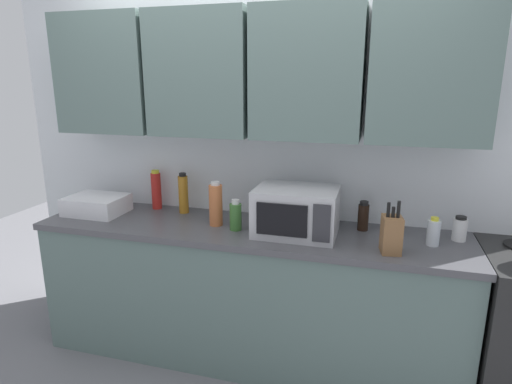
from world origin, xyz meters
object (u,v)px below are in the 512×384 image
(microwave, at_px, (296,211))
(bottle_amber_vinegar, at_px, (183,194))
(dish_rack, at_px, (97,205))
(bottle_green_oil, at_px, (236,216))
(knife_block, at_px, (391,234))
(bottle_spice_jar, at_px, (216,205))
(bottle_white_jar, at_px, (460,229))
(bottle_red_sauce, at_px, (156,190))
(bottle_clear_tall, at_px, (433,232))
(bottle_soy_dark, at_px, (363,216))

(microwave, relative_size, bottle_amber_vinegar, 1.71)
(dish_rack, bearing_deg, bottle_green_oil, -3.06)
(knife_block, distance_m, bottle_spice_jar, 1.07)
(dish_rack, relative_size, bottle_green_oil, 1.98)
(bottle_spice_jar, relative_size, bottle_white_jar, 1.95)
(bottle_green_oil, relative_size, bottle_red_sauce, 0.69)
(dish_rack, distance_m, bottle_white_jar, 2.32)
(bottle_green_oil, height_order, bottle_spice_jar, bottle_spice_jar)
(knife_block, distance_m, bottle_clear_tall, 0.29)
(bottle_green_oil, xyz_separation_m, bottle_spice_jar, (-0.15, 0.05, 0.05))
(microwave, bearing_deg, bottle_spice_jar, 178.23)
(microwave, distance_m, bottle_spice_jar, 0.52)
(bottle_soy_dark, relative_size, bottle_red_sauce, 0.66)
(bottle_white_jar, bearing_deg, knife_block, -142.41)
(dish_rack, height_order, knife_block, knife_block)
(bottle_clear_tall, xyz_separation_m, bottle_white_jar, (0.15, 0.12, -0.01))
(bottle_spice_jar, distance_m, bottle_soy_dark, 0.91)
(bottle_spice_jar, bearing_deg, knife_block, -8.63)
(knife_block, relative_size, bottle_spice_jar, 1.03)
(bottle_clear_tall, xyz_separation_m, bottle_soy_dark, (-0.39, 0.15, 0.01))
(knife_block, bearing_deg, dish_rack, 175.09)
(bottle_soy_dark, bearing_deg, knife_block, -63.87)
(bottle_clear_tall, distance_m, bottle_red_sauce, 1.83)
(bottle_amber_vinegar, height_order, bottle_soy_dark, bottle_amber_vinegar)
(microwave, height_order, knife_block, knife_block)
(bottle_white_jar, distance_m, bottle_red_sauce, 1.97)
(dish_rack, bearing_deg, bottle_spice_jar, -0.40)
(bottle_green_oil, relative_size, bottle_amber_vinegar, 0.68)
(microwave, height_order, bottle_soy_dark, microwave)
(knife_block, xyz_separation_m, bottle_red_sauce, (-1.59, 0.38, 0.03))
(knife_block, relative_size, bottle_green_oil, 1.51)
(knife_block, distance_m, bottle_red_sauce, 1.64)
(knife_block, height_order, bottle_clear_tall, knife_block)
(bottle_clear_tall, bearing_deg, bottle_amber_vinegar, 173.88)
(bottle_soy_dark, xyz_separation_m, bottle_white_jar, (0.54, -0.03, -0.02))
(dish_rack, xyz_separation_m, bottle_soy_dark, (1.78, 0.15, 0.03))
(bottle_spice_jar, xyz_separation_m, bottle_amber_vinegar, (-0.31, 0.18, 0.00))
(microwave, xyz_separation_m, knife_block, (0.54, -0.14, -0.04))
(microwave, xyz_separation_m, bottle_red_sauce, (-1.05, 0.24, -0.00))
(microwave, xyz_separation_m, bottle_green_oil, (-0.37, -0.03, -0.05))
(bottle_white_jar, bearing_deg, bottle_clear_tall, -141.88)
(dish_rack, height_order, bottle_spice_jar, bottle_spice_jar)
(bottle_white_jar, bearing_deg, bottle_amber_vinegar, 178.33)
(bottle_green_oil, height_order, bottle_white_jar, bottle_green_oil)
(bottle_white_jar, bearing_deg, bottle_red_sauce, 177.41)
(knife_block, xyz_separation_m, bottle_green_oil, (-0.91, 0.11, -0.02))
(bottle_soy_dark, bearing_deg, microwave, -155.08)
(microwave, bearing_deg, bottle_white_jar, 9.22)
(bottle_white_jar, height_order, bottle_red_sauce, bottle_red_sauce)
(microwave, xyz_separation_m, bottle_amber_vinegar, (-0.82, 0.20, -0.01))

